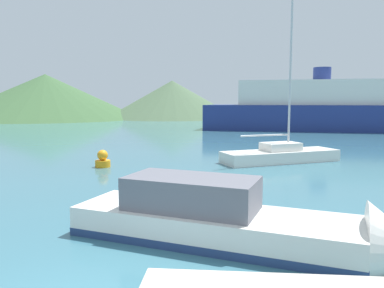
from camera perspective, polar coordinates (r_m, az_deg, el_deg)
motorboat_near at (r=9.16m, az=7.52°, el=-12.10°), size 8.37×4.24×2.13m
sailboat_inner at (r=21.74m, az=13.34°, el=-1.41°), size 6.97×4.66×11.32m
ferry_distant at (r=48.17m, az=19.02°, el=5.15°), size 28.50×11.96×7.50m
buoy_marker at (r=20.06m, az=-13.45°, el=-2.38°), size 0.79×0.79×0.90m
hill_west at (r=81.81m, az=-21.38°, el=6.76°), size 38.14×38.14×8.96m
hill_central at (r=79.27m, az=-3.04°, el=6.81°), size 27.90×27.90×7.83m
hill_east at (r=83.80m, az=17.54°, el=6.25°), size 30.01×30.01×7.11m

